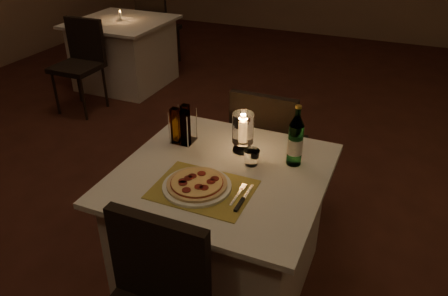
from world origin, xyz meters
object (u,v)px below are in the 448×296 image
at_px(main_table, 223,229).
at_px(hurricane_candle, 243,129).
at_px(plate, 197,186).
at_px(water_bottle, 295,141).
at_px(tumbler, 251,157).
at_px(neighbor_table_left, 125,53).
at_px(chair_far, 266,141).
at_px(pizza, 197,183).

relative_size(main_table, hurricane_candle, 4.65).
height_order(plate, water_bottle, water_bottle).
relative_size(plate, hurricane_candle, 1.49).
bearing_deg(hurricane_candle, plate, -99.52).
xyz_separation_m(tumbler, neighbor_table_left, (-2.34, 2.24, -0.41)).
distance_m(tumbler, water_bottle, 0.23).
height_order(chair_far, water_bottle, water_bottle).
distance_m(plate, neighbor_table_left, 3.36).
bearing_deg(water_bottle, plate, -132.32).
bearing_deg(hurricane_candle, water_bottle, -4.11).
bearing_deg(chair_far, hurricane_candle, -87.86).
xyz_separation_m(plate, tumbler, (0.16, 0.29, 0.03)).
bearing_deg(hurricane_candle, tumbler, -51.27).
xyz_separation_m(water_bottle, neighbor_table_left, (-2.53, 2.15, -0.49)).
bearing_deg(water_bottle, chair_far, 120.73).
xyz_separation_m(plate, hurricane_candle, (0.07, 0.41, 0.12)).
bearing_deg(plate, chair_far, 86.80).
height_order(pizza, water_bottle, water_bottle).
relative_size(pizza, neighbor_table_left, 0.28).
distance_m(chair_far, neighbor_table_left, 2.77).
xyz_separation_m(water_bottle, hurricane_candle, (-0.28, 0.02, -0.00)).
distance_m(main_table, plate, 0.42).
height_order(water_bottle, hurricane_candle, water_bottle).
distance_m(water_bottle, hurricane_candle, 0.28).
bearing_deg(main_table, chair_far, 90.00).
relative_size(chair_far, plate, 2.81).
distance_m(chair_far, tumbler, 0.65).
bearing_deg(plate, main_table, 74.48).
bearing_deg(chair_far, pizza, -93.20).
height_order(hurricane_candle, neighbor_table_left, hurricane_candle).
xyz_separation_m(pizza, tumbler, (0.16, 0.29, 0.01)).
relative_size(main_table, pizza, 3.57).
distance_m(plate, hurricane_candle, 0.43).
distance_m(chair_far, water_bottle, 0.67).
relative_size(chair_far, hurricane_candle, 4.18).
xyz_separation_m(main_table, hurricane_candle, (0.02, 0.23, 0.49)).
distance_m(main_table, chair_far, 0.74).
relative_size(main_table, neighbor_table_left, 1.00).
bearing_deg(pizza, hurricane_candle, 80.48).
xyz_separation_m(plate, neighbor_table_left, (-2.18, 2.53, -0.38)).
distance_m(main_table, water_bottle, 0.62).
bearing_deg(hurricane_candle, neighbor_table_left, 136.58).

